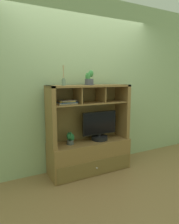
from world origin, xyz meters
TOP-DOWN VIEW (x-y plane):
  - floor_plane at (0.00, 0.00)m, footprint 6.00×6.00m
  - back_wall at (0.00, 0.25)m, footprint 6.00×0.02m
  - media_console at (0.00, 0.01)m, footprint 1.32×0.48m
  - tv_monitor at (0.18, -0.02)m, footprint 0.60×0.27m
  - potted_orchid at (-0.33, 0.00)m, footprint 0.13×0.13m
  - magazine_stack_left at (-0.38, 0.00)m, footprint 0.30×0.22m
  - diffuser_bottle at (-0.43, -0.03)m, footprint 0.06×0.06m
  - potted_succulent at (0.00, 0.01)m, footprint 0.15×0.15m

SIDE VIEW (x-z plane):
  - floor_plane at x=0.00m, z-range -0.02..0.00m
  - media_console at x=0.00m, z-range -0.27..1.13m
  - potted_orchid at x=-0.33m, z-range 0.50..0.70m
  - tv_monitor at x=0.18m, z-range 0.45..0.92m
  - magazine_stack_left at x=-0.38m, z-range 1.12..1.18m
  - back_wall at x=0.00m, z-range 0.00..2.80m
  - diffuser_bottle at x=-0.43m, z-range 1.30..1.59m
  - potted_succulent at x=0.00m, z-range 1.37..1.59m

